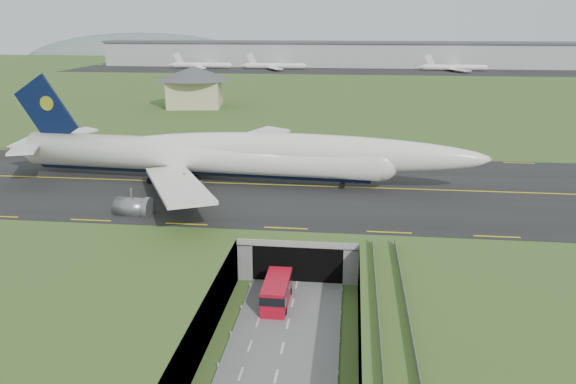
# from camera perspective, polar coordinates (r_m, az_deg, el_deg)

# --- Properties ---
(ground) EXTENTS (900.00, 900.00, 0.00)m
(ground) POSITION_cam_1_polar(r_m,az_deg,el_deg) (68.50, 0.27, -12.14)
(ground) COLOR #426126
(ground) RESTS_ON ground
(airfield_deck) EXTENTS (800.00, 800.00, 6.00)m
(airfield_deck) POSITION_cam_1_polar(r_m,az_deg,el_deg) (67.09, 0.28, -9.90)
(airfield_deck) COLOR gray
(airfield_deck) RESTS_ON ground
(trench_road) EXTENTS (12.00, 75.00, 0.20)m
(trench_road) POSITION_cam_1_polar(r_m,az_deg,el_deg) (62.04, -0.51, -15.40)
(trench_road) COLOR slate
(trench_road) RESTS_ON ground
(taxiway) EXTENTS (800.00, 44.00, 0.18)m
(taxiway) POSITION_cam_1_polar(r_m,az_deg,el_deg) (96.64, 2.42, 0.58)
(taxiway) COLOR black
(taxiway) RESTS_ON airfield_deck
(tunnel_portal) EXTENTS (17.00, 22.30, 6.00)m
(tunnel_portal) POSITION_cam_1_polar(r_m,az_deg,el_deg) (82.15, 1.56, -4.45)
(tunnel_portal) COLOR gray
(tunnel_portal) RESTS_ON ground
(guideway) EXTENTS (3.00, 53.00, 7.05)m
(guideway) POSITION_cam_1_polar(r_m,az_deg,el_deg) (49.34, 11.14, -17.96)
(guideway) COLOR #A8A8A3
(guideway) RESTS_ON ground
(jumbo_jet) EXTENTS (87.04, 57.14, 18.95)m
(jumbo_jet) POSITION_cam_1_polar(r_m,az_deg,el_deg) (97.75, -5.76, 3.73)
(jumbo_jet) COLOR white
(jumbo_jet) RESTS_ON ground
(shuttle_tram) EXTENTS (3.11, 7.96, 3.23)m
(shuttle_tram) POSITION_cam_1_polar(r_m,az_deg,el_deg) (69.34, -1.16, -10.10)
(shuttle_tram) COLOR #B90C1F
(shuttle_tram) RESTS_ON ground
(service_building) EXTENTS (27.78, 27.78, 13.34)m
(service_building) POSITION_cam_1_polar(r_m,az_deg,el_deg) (190.34, -9.48, 10.88)
(service_building) COLOR #C9BE91
(service_building) RESTS_ON ground
(cargo_terminal) EXTENTS (320.00, 67.00, 15.60)m
(cargo_terminal) POSITION_cam_1_polar(r_m,az_deg,el_deg) (359.50, 5.64, 13.79)
(cargo_terminal) COLOR #B2B2B2
(cargo_terminal) RESTS_ON ground
(distant_hills) EXTENTS (700.00, 91.00, 60.00)m
(distant_hills) POSITION_cam_1_polar(r_m,az_deg,el_deg) (494.32, 13.57, 12.17)
(distant_hills) COLOR slate
(distant_hills) RESTS_ON ground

